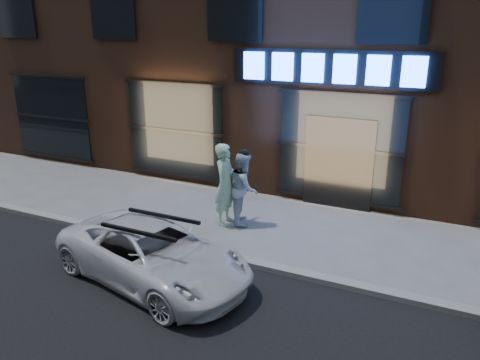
# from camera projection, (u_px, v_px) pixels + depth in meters

# --- Properties ---
(ground) EXTENTS (90.00, 90.00, 0.00)m
(ground) POSITION_uv_depth(u_px,v_px,m) (286.00, 273.00, 9.15)
(ground) COLOR slate
(ground) RESTS_ON ground
(curb) EXTENTS (60.00, 0.25, 0.12)m
(curb) POSITION_uv_depth(u_px,v_px,m) (286.00, 271.00, 9.13)
(curb) COLOR gray
(curb) RESTS_ON ground
(storefront_building) EXTENTS (30.20, 8.28, 10.30)m
(storefront_building) POSITION_uv_depth(u_px,v_px,m) (379.00, 7.00, 14.38)
(storefront_building) COLOR #54301E
(storefront_building) RESTS_ON ground
(man_bowtie) EXTENTS (0.51, 0.75, 2.00)m
(man_bowtie) POSITION_uv_depth(u_px,v_px,m) (225.00, 184.00, 11.16)
(man_bowtie) COLOR #B2EBC2
(man_bowtie) RESTS_ON ground
(man_cap) EXTENTS (0.96, 1.06, 1.76)m
(man_cap) POSITION_uv_depth(u_px,v_px,m) (244.00, 188.00, 11.27)
(man_cap) COLOR white
(man_cap) RESTS_ON ground
(white_suv) EXTENTS (4.34, 2.72, 1.12)m
(white_suv) POSITION_uv_depth(u_px,v_px,m) (153.00, 254.00, 8.74)
(white_suv) COLOR white
(white_suv) RESTS_ON ground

